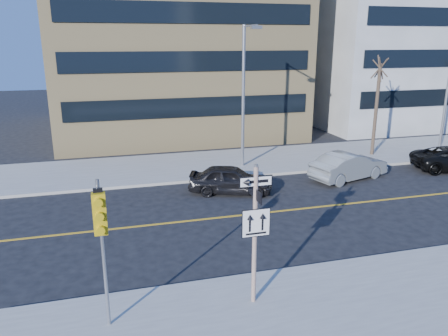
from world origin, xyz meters
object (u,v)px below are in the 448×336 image
object	(u,v)px
parked_car_a	(231,179)
streetlight_a	(245,88)
parked_car_b	(349,166)
street_tree_west	(380,70)
sign_pole	(255,228)
traffic_signal	(101,226)

from	to	relation	value
parked_car_a	streetlight_a	bearing A→B (deg)	-7.28
parked_car_b	street_tree_west	bearing A→B (deg)	-62.58
sign_pole	parked_car_a	xyz separation A→B (m)	(2.07, 9.44, -1.74)
traffic_signal	street_tree_west	bearing A→B (deg)	39.39
street_tree_west	sign_pole	bearing A→B (deg)	-133.26
traffic_signal	parked_car_a	size ratio (longest dim) A/B	0.97
traffic_signal	street_tree_west	xyz separation A→B (m)	(17.00, 13.96, 2.50)
sign_pole	street_tree_west	xyz separation A→B (m)	(13.00, 13.81, 3.09)
sign_pole	parked_car_b	size ratio (longest dim) A/B	0.89
sign_pole	parked_car_b	distance (m)	13.39
parked_car_b	traffic_signal	bearing A→B (deg)	111.25
traffic_signal	parked_car_a	xyz separation A→B (m)	(6.07, 9.59, -2.33)
parked_car_a	streetlight_a	world-z (taller)	streetlight_a
traffic_signal	sign_pole	bearing A→B (deg)	2.11
sign_pole	traffic_signal	size ratio (longest dim) A/B	1.02
traffic_signal	streetlight_a	size ratio (longest dim) A/B	0.50
traffic_signal	parked_car_a	world-z (taller)	traffic_signal
parked_car_a	street_tree_west	bearing A→B (deg)	-48.78
parked_car_a	traffic_signal	bearing A→B (deg)	167.03
sign_pole	street_tree_west	world-z (taller)	street_tree_west
parked_car_b	streetlight_a	world-z (taller)	streetlight_a
street_tree_west	traffic_signal	bearing A→B (deg)	-140.61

